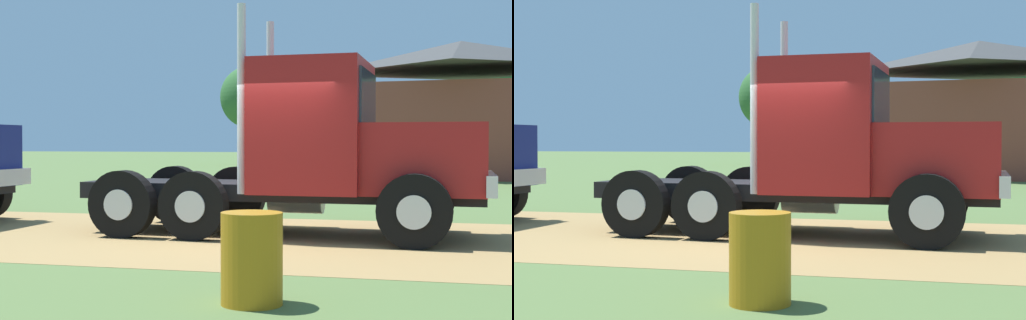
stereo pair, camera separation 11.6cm
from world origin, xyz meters
TOP-DOWN VIEW (x-y plane):
  - ground_plane at (0.00, 0.00)m, footprint 200.00×200.00m
  - dirt_track at (0.00, 0.00)m, footprint 120.00×6.24m
  - truck_foreground_white at (0.96, 0.65)m, footprint 6.96×2.83m
  - steel_barrel at (1.01, -4.70)m, footprint 0.61×0.61m
  - shed_building at (3.83, 22.72)m, footprint 10.51×8.38m
  - tree_left at (-10.02, 37.67)m, footprint 3.84×3.84m
  - tree_mid at (6.03, 36.19)m, footprint 3.98×3.98m

SIDE VIEW (x-z plane):
  - ground_plane at x=0.00m, z-range 0.00..0.00m
  - dirt_track at x=0.00m, z-range 0.00..0.01m
  - steel_barrel at x=1.01m, z-range 0.00..0.90m
  - truck_foreground_white at x=0.96m, z-range -0.52..3.28m
  - shed_building at x=3.83m, z-range -0.11..6.05m
  - tree_left at x=-10.02m, z-range 1.28..8.12m
  - tree_mid at x=6.03m, z-range 1.36..8.52m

